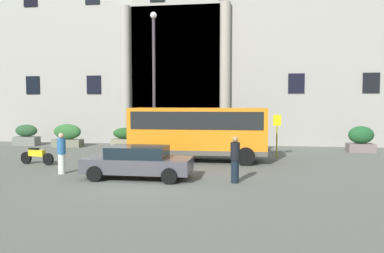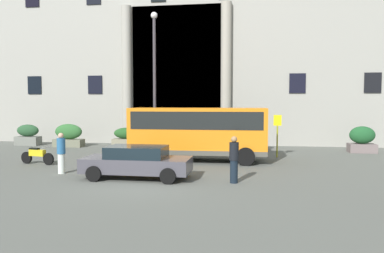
{
  "view_description": "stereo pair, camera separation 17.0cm",
  "coord_description": "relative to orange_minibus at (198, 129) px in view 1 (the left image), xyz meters",
  "views": [
    {
      "loc": [
        3.9,
        -13.93,
        3.13
      ],
      "look_at": [
        1.17,
        5.24,
        1.84
      ],
      "focal_mm": 34.92,
      "sensor_mm": 36.0,
      "label": 1
    },
    {
      "loc": [
        4.07,
        -13.9,
        3.13
      ],
      "look_at": [
        1.17,
        5.24,
        1.84
      ],
      "focal_mm": 34.92,
      "sensor_mm": 36.0,
      "label": 2
    }
  ],
  "objects": [
    {
      "name": "lamppost_plaza_centre",
      "position": [
        -3.17,
        3.19,
        3.27
      ],
      "size": [
        0.4,
        0.4,
        8.61
      ],
      "color": "#3C373C",
      "rests_on": "ground_plane"
    },
    {
      "name": "hedge_planter_far_west",
      "position": [
        -13.12,
        5.3,
        -0.95
      ],
      "size": [
        1.71,
        0.83,
        1.5
      ],
      "color": "slate",
      "rests_on": "ground_plane"
    },
    {
      "name": "parked_hatchback_near",
      "position": [
        -1.89,
        -4.81,
        -0.99
      ],
      "size": [
        4.39,
        1.94,
        1.33
      ],
      "rotation": [
        0.0,
        0.0,
        -0.01
      ],
      "color": "#44424A",
      "rests_on": "ground_plane"
    },
    {
      "name": "hedge_planter_entrance_right",
      "position": [
        -9.77,
        4.86,
        -0.9
      ],
      "size": [
        2.04,
        0.84,
        1.59
      ],
      "color": "#696B56",
      "rests_on": "ground_plane"
    },
    {
      "name": "motorcycle_far_end",
      "position": [
        -1.75,
        -2.19,
        -1.22
      ],
      "size": [
        2.02,
        0.55,
        0.89
      ],
      "rotation": [
        0.0,
        0.0,
        -0.01
      ],
      "color": "black",
      "rests_on": "ground_plane"
    },
    {
      "name": "pedestrian_woman_with_bag",
      "position": [
        -5.45,
        -4.31,
        -0.77
      ],
      "size": [
        0.36,
        0.36,
        1.78
      ],
      "rotation": [
        0.0,
        0.0,
        0.13
      ],
      "color": "silver",
      "rests_on": "ground_plane"
    },
    {
      "name": "hedge_planter_west",
      "position": [
        -5.65,
        5.04,
        -1.02
      ],
      "size": [
        1.81,
        0.9,
        1.36
      ],
      "color": "gray",
      "rests_on": "ground_plane"
    },
    {
      "name": "office_building_facade",
      "position": [
        -1.47,
        11.98,
        8.36
      ],
      "size": [
        43.23,
        9.62,
        20.08
      ],
      "color": "gray",
      "rests_on": "ground_plane"
    },
    {
      "name": "orange_minibus",
      "position": [
        0.0,
        0.0,
        0.0
      ],
      "size": [
        7.12,
        2.62,
        2.81
      ],
      "rotation": [
        0.0,
        0.0,
        0.01
      ],
      "color": "orange",
      "rests_on": "ground_plane"
    },
    {
      "name": "scooter_by_planter",
      "position": [
        -7.88,
        -2.24,
        -1.22
      ],
      "size": [
        1.95,
        0.63,
        0.89
      ],
      "rotation": [
        0.0,
        0.0,
        -0.2
      ],
      "color": "black",
      "rests_on": "ground_plane"
    },
    {
      "name": "pedestrian_woman_dark_dress",
      "position": [
        2.07,
        -5.11,
        -0.75
      ],
      "size": [
        0.36,
        0.36,
        1.81
      ],
      "rotation": [
        0.0,
        0.0,
        0.59
      ],
      "color": "black",
      "rests_on": "ground_plane"
    },
    {
      "name": "bus_stop_sign",
      "position": [
        4.22,
        1.96,
        -0.18
      ],
      "size": [
        0.44,
        0.08,
        2.39
      ],
      "color": "#979B1A",
      "rests_on": "ground_plane"
    },
    {
      "name": "hedge_planter_entrance_left",
      "position": [
        2.95,
        4.83,
        -0.86
      ],
      "size": [
        1.79,
        0.98,
        1.69
      ],
      "color": "slate",
      "rests_on": "ground_plane"
    },
    {
      "name": "ground_plane",
      "position": [
        -1.46,
        -5.5,
        -1.73
      ],
      "size": [
        80.0,
        64.0,
        0.12
      ],
      "primitive_type": "cube",
      "color": "#555852"
    },
    {
      "name": "hedge_planter_east",
      "position": [
        9.56,
        4.83,
        -0.89
      ],
      "size": [
        1.59,
        0.98,
        1.62
      ],
      "color": "#6E605E",
      "rests_on": "ground_plane"
    }
  ]
}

